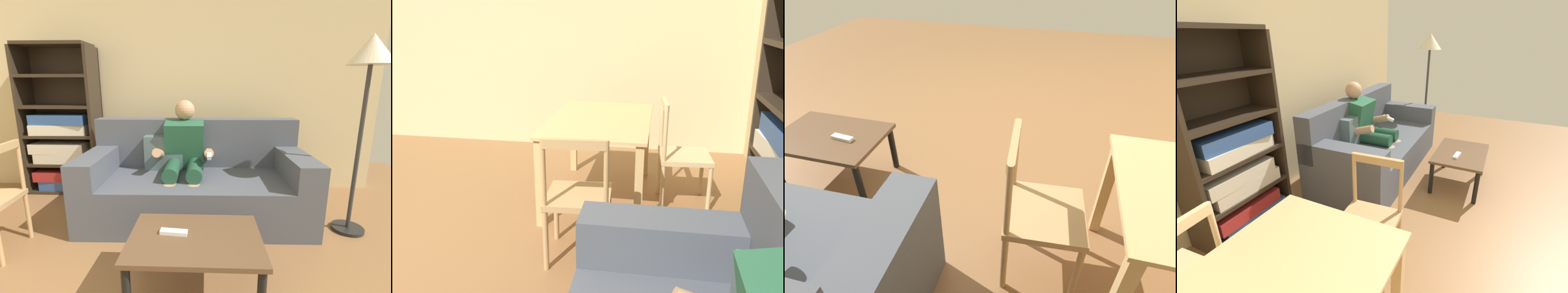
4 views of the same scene
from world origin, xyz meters
TOP-DOWN VIEW (x-y plane):
  - wall_side at (-3.16, 0.00)m, footprint 0.12×6.05m
  - dining_table at (-1.63, 1.46)m, footprint 1.32×0.85m
  - dining_chair_near_wall at (-1.63, 2.15)m, footprint 0.45×0.45m
  - dining_chair_facing_couch at (-0.64, 1.46)m, footprint 0.45×0.45m

SIDE VIEW (x-z plane):
  - dining_chair_near_wall at x=-1.63m, z-range -0.01..0.90m
  - dining_chair_facing_couch at x=-0.64m, z-range 0.00..0.89m
  - dining_table at x=-1.63m, z-range 0.26..0.99m
  - wall_side at x=-3.16m, z-range 0.00..2.72m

